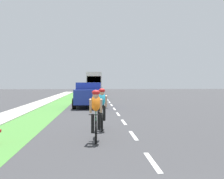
{
  "coord_description": "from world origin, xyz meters",
  "views": [
    {
      "loc": [
        -1.3,
        -2.18,
        1.81
      ],
      "look_at": [
        0.06,
        22.55,
        1.23
      ],
      "focal_mm": 49.72,
      "sensor_mm": 36.0,
      "label": 1
    }
  ],
  "objects_px": {
    "cyclist_trailing": "(102,108)",
    "bus_white": "(94,81)",
    "suv_blue": "(89,94)",
    "pickup_dark_green": "(91,91)",
    "cyclist_lead": "(96,115)",
    "sedan_maroon": "(94,89)"
  },
  "relations": [
    {
      "from": "cyclist_trailing",
      "to": "suv_blue",
      "type": "relative_size",
      "value": 0.37
    },
    {
      "from": "cyclist_lead",
      "to": "bus_white",
      "type": "bearing_deg",
      "value": 90.27
    },
    {
      "from": "cyclist_trailing",
      "to": "bus_white",
      "type": "bearing_deg",
      "value": 90.58
    },
    {
      "from": "suv_blue",
      "to": "sedan_maroon",
      "type": "height_order",
      "value": "suv_blue"
    },
    {
      "from": "pickup_dark_green",
      "to": "bus_white",
      "type": "bearing_deg",
      "value": 89.21
    },
    {
      "from": "cyclist_lead",
      "to": "suv_blue",
      "type": "bearing_deg",
      "value": 92.18
    },
    {
      "from": "pickup_dark_green",
      "to": "sedan_maroon",
      "type": "distance_m",
      "value": 11.58
    },
    {
      "from": "cyclist_lead",
      "to": "suv_blue",
      "type": "xyz_separation_m",
      "value": [
        -0.49,
        12.97,
        0.14
      ]
    },
    {
      "from": "cyclist_lead",
      "to": "pickup_dark_green",
      "type": "relative_size",
      "value": 0.34
    },
    {
      "from": "pickup_dark_green",
      "to": "bus_white",
      "type": "relative_size",
      "value": 0.44
    },
    {
      "from": "cyclist_lead",
      "to": "suv_blue",
      "type": "distance_m",
      "value": 12.98
    },
    {
      "from": "cyclist_lead",
      "to": "sedan_maroon",
      "type": "height_order",
      "value": "cyclist_lead"
    },
    {
      "from": "cyclist_lead",
      "to": "bus_white",
      "type": "xyz_separation_m",
      "value": [
        -0.21,
        45.95,
        1.17
      ]
    },
    {
      "from": "cyclist_trailing",
      "to": "suv_blue",
      "type": "height_order",
      "value": "suv_blue"
    },
    {
      "from": "cyclist_lead",
      "to": "suv_blue",
      "type": "height_order",
      "value": "suv_blue"
    },
    {
      "from": "cyclist_trailing",
      "to": "bus_white",
      "type": "relative_size",
      "value": 0.15
    },
    {
      "from": "suv_blue",
      "to": "bus_white",
      "type": "height_order",
      "value": "bus_white"
    },
    {
      "from": "bus_white",
      "to": "suv_blue",
      "type": "bearing_deg",
      "value": -90.48
    },
    {
      "from": "cyclist_lead",
      "to": "cyclist_trailing",
      "type": "relative_size",
      "value": 1.0
    },
    {
      "from": "cyclist_trailing",
      "to": "suv_blue",
      "type": "bearing_deg",
      "value": 93.86
    },
    {
      "from": "cyclist_lead",
      "to": "cyclist_trailing",
      "type": "height_order",
      "value": "same"
    },
    {
      "from": "pickup_dark_green",
      "to": "cyclist_trailing",
      "type": "bearing_deg",
      "value": -88.07
    }
  ]
}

